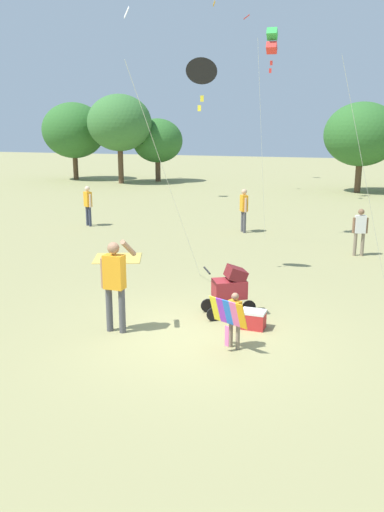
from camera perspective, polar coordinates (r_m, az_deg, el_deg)
The scene contains 12 objects.
ground_plane at distance 9.46m, azimuth 0.50°, elevation -8.80°, with size 120.00×120.00×0.00m, color #938E5B.
treeline_distant at distance 32.84m, azimuth 15.81°, elevation 13.40°, with size 34.70×6.32×6.29m.
child_with_butterfly_kite at distance 8.74m, azimuth 4.57°, elevation -6.56°, with size 0.71×0.48×0.99m.
person_adult_flyer at distance 9.42m, azimuth -8.54°, elevation -2.47°, with size 0.55×0.51×1.77m.
stroller at distance 10.29m, azimuth 4.27°, elevation -3.36°, with size 1.08×0.86×1.03m.
kite_adult_black at distance 12.68m, azimuth 1.01°, elevation 19.59°, with size 0.84×4.25×5.25m.
kite_orange_delta at distance 17.46m, azimuth 8.82°, elevation 22.35°, with size 0.35×2.25×6.68m.
person_red_shirt at distance 15.83m, azimuth 18.08°, elevation 2.93°, with size 0.44×0.26×1.40m.
person_couple_left at distance 20.16m, azimuth -11.43°, elevation 5.81°, with size 0.42×0.35×1.53m.
person_kid_running at distance 18.62m, azimuth 5.75°, elevation 5.43°, with size 0.36×0.44×1.56m.
picnic_blanket at distance 15.05m, azimuth -8.22°, elevation -0.24°, with size 1.33×1.25×0.02m, color gold.
cooler_box at distance 9.81m, azimuth 6.78°, elevation -6.96°, with size 0.45×0.33×0.35m.
Camera 1 is at (2.89, -8.23, 3.66)m, focal length 36.18 mm.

